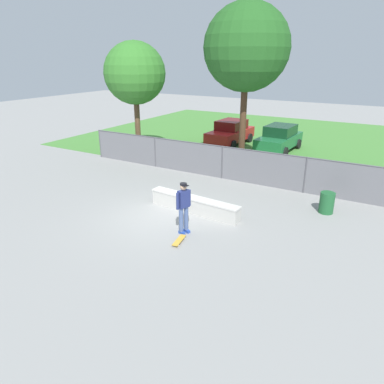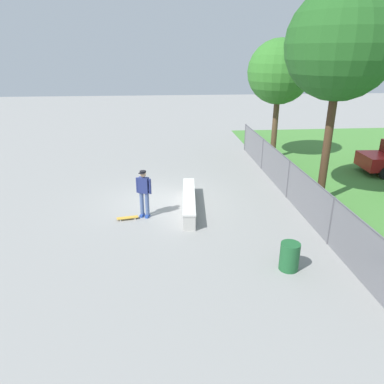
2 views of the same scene
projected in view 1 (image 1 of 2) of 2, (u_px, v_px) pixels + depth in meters
The scene contains 11 objects.
ground_plane at pixel (161, 217), 13.63m from camera, with size 80.00×80.00×0.00m, color gray.
grass_strip at pixel (281, 139), 26.31m from camera, with size 28.31×20.00×0.02m, color #478438.
concrete_ledge at pixel (194, 205), 13.97m from camera, with size 3.94×0.77×0.62m.
skateboarder at pixel (184, 206), 12.04m from camera, with size 0.38×0.57×1.84m.
skateboard at pixel (179, 240), 11.76m from camera, with size 0.34×0.82×0.09m.
chainlink_fence at pixel (222, 161), 17.65m from camera, with size 16.38×0.07×1.67m.
tree_near_left at pixel (135, 74), 20.13m from camera, with size 3.50×3.50×6.63m.
tree_near_right at pixel (247, 48), 16.59m from camera, with size 4.07×4.07×8.19m.
car_red at pixel (230, 132), 24.63m from camera, with size 2.19×4.29×1.66m.
car_green at pixel (279, 138), 22.86m from camera, with size 2.19×4.29×1.66m.
trash_bin at pixel (327, 203), 13.88m from camera, with size 0.56×0.56×0.84m, color #1E592D.
Camera 1 is at (7.20, -10.14, 5.77)m, focal length 33.23 mm.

